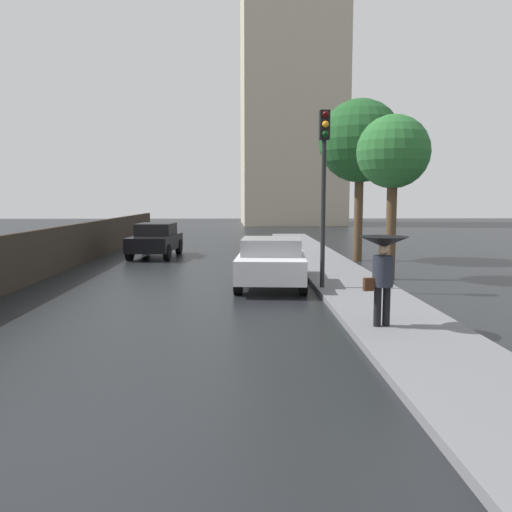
% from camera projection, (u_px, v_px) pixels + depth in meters
% --- Properties ---
extents(ground, '(120.00, 120.00, 0.00)m').
position_uv_depth(ground, '(16.00, 483.00, 4.52)').
color(ground, black).
extents(car_white_near_kerb, '(2.16, 4.25, 1.41)m').
position_uv_depth(car_white_near_kerb, '(272.00, 261.00, 14.56)').
color(car_white_near_kerb, silver).
rests_on(car_white_near_kerb, ground).
extents(car_black_mid_road, '(1.96, 3.92, 1.45)m').
position_uv_depth(car_black_mid_road, '(156.00, 240.00, 21.89)').
color(car_black_mid_road, black).
rests_on(car_black_mid_road, ground).
extents(pedestrian_with_umbrella_near, '(0.92, 0.92, 1.68)m').
position_uv_depth(pedestrian_with_umbrella_near, '(383.00, 258.00, 9.39)').
color(pedestrian_with_umbrella_near, black).
rests_on(pedestrian_with_umbrella_near, sidewalk_strip).
extents(traffic_light, '(0.26, 0.39, 4.65)m').
position_uv_depth(traffic_light, '(324.00, 167.00, 13.33)').
color(traffic_light, black).
rests_on(traffic_light, sidewalk_strip).
extents(street_tree_near, '(3.27, 3.27, 6.43)m').
position_uv_depth(street_tree_near, '(360.00, 142.00, 20.18)').
color(street_tree_near, '#4C3823').
rests_on(street_tree_near, ground).
extents(street_tree_mid, '(2.23, 2.23, 5.05)m').
position_uv_depth(street_tree_mid, '(393.00, 154.00, 15.47)').
color(street_tree_mid, '#4C3823').
rests_on(street_tree_mid, ground).
extents(distant_tower, '(9.82, 10.85, 33.16)m').
position_uv_depth(distant_tower, '(291.00, 69.00, 49.29)').
color(distant_tower, '#B2A88E').
rests_on(distant_tower, ground).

